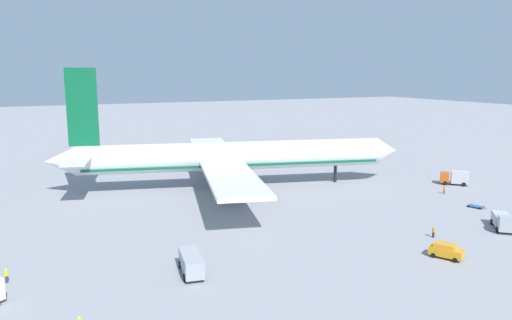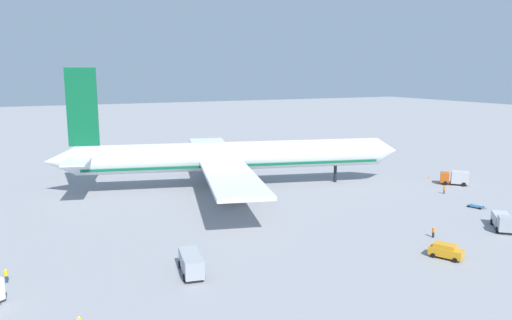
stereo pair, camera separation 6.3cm
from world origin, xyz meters
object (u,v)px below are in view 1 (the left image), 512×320
Objects in this scene: ground_worker_1 at (434,232)px; traffic_cone_1 at (330,153)px; airliner at (228,157)px; service_truck_5 at (503,221)px; service_truck_0 at (455,177)px; ground_worker_0 at (444,190)px; service_truck_3 at (191,262)px; baggage_cart_0 at (476,206)px; service_van at (446,251)px; traffic_cone_0 at (429,177)px; ground_worker_3 at (6,276)px.

ground_worker_1 is 76.84m from traffic_cone_1.
airliner is 54.11m from service_truck_5.
ground_worker_0 is at bearing -149.45° from service_truck_0.
service_truck_0 is at bearing -23.15° from airliner.
service_truck_3 reaches higher than traffic_cone_1.
ground_worker_1 is (-30.66, -24.18, -0.80)m from service_truck_0.
ground_worker_1 is (-19.42, -8.91, 0.59)m from baggage_cart_0.
traffic_cone_0 is (35.13, 38.69, -0.76)m from service_van.
ground_worker_0 is 3.01× the size of traffic_cone_0.
service_truck_5 is 12.97m from ground_worker_1.
service_truck_5 is at bearing -5.30° from service_truck_3.
baggage_cart_0 is 2.03× the size of ground_worker_0.
ground_worker_1 is (4.74, 6.93, -0.18)m from service_van.
traffic_cone_0 is 39.33m from traffic_cone_1.
traffic_cone_0 is (88.22, 22.17, -0.60)m from ground_worker_3.
airliner is 11.64× the size of service_truck_5.
service_van is 2.77× the size of ground_worker_1.
airliner is 43.97× the size of ground_worker_3.
airliner is 10.72× the size of service_truck_3.
ground_worker_0 is (9.36, 20.99, -0.55)m from service_truck_5.
service_van reaches higher than traffic_cone_0.
airliner is at bearing 146.73° from ground_worker_0.
service_truck_5 is 3.78× the size of ground_worker_3.
service_truck_3 is 21.75m from ground_worker_3.
airliner reaches higher than ground_worker_0.
airliner is at bearing 39.11° from ground_worker_3.
service_truck_3 is at bearing -117.70° from airliner.
ground_worker_3 is at bearing 170.83° from service_truck_5.
service_van is at bearing -113.49° from traffic_cone_1.
service_truck_5 reaches higher than ground_worker_0.
service_truck_0 reaches higher than service_van.
service_van is 8.39m from ground_worker_1.
ground_worker_0 is (59.35, 16.35, -0.60)m from service_truck_3.
traffic_cone_1 is at bearing 67.69° from ground_worker_1.
service_truck_5 is 1.93× the size of baggage_cart_0.
airliner reaches higher than service_truck_5.
baggage_cart_0 is 1.95× the size of ground_worker_3.
ground_worker_1 is at bearing -9.42° from ground_worker_3.
traffic_cone_1 is (87.00, 61.49, -0.60)m from ground_worker_3.
service_truck_0 reaches higher than service_truck_5.
airliner is at bearing 121.82° from service_truck_5.
service_truck_0 is 31.52m from service_truck_5.
baggage_cart_0 is 77.25m from ground_worker_3.
service_truck_5 is 11.82× the size of traffic_cone_0.
traffic_cone_0 is (17.56, 33.58, -1.11)m from service_truck_5.
service_truck_3 is 37.27m from ground_worker_1.
baggage_cart_0 is at bearing 6.15° from service_truck_3.
baggage_cart_0 is 6.11× the size of traffic_cone_0.
service_truck_3 is 95.19m from traffic_cone_1.
service_van is 1.38× the size of baggage_cart_0.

